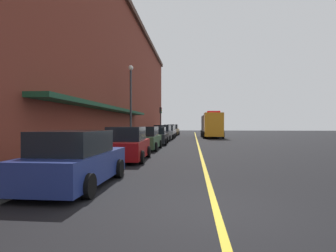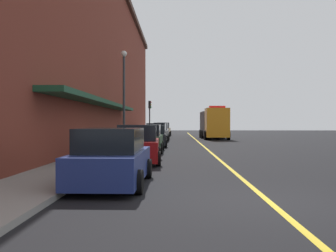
# 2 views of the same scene
# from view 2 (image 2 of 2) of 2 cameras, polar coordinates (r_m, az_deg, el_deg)

# --- Properties ---
(ground_plane) EXTENTS (112.00, 112.00, 0.00)m
(ground_plane) POSITION_cam_2_polar(r_m,az_deg,el_deg) (33.85, 4.86, -2.61)
(ground_plane) COLOR black
(sidewalk_left) EXTENTS (2.40, 70.00, 0.15)m
(sidewalk_left) POSITION_cam_2_polar(r_m,az_deg,el_deg) (34.02, -5.63, -2.47)
(sidewalk_left) COLOR gray
(sidewalk_left) RESTS_ON ground
(lane_center_stripe) EXTENTS (0.16, 70.00, 0.01)m
(lane_center_stripe) POSITION_cam_2_polar(r_m,az_deg,el_deg) (33.85, 4.86, -2.60)
(lane_center_stripe) COLOR gold
(lane_center_stripe) RESTS_ON ground
(brick_building_left) EXTENTS (12.23, 64.00, 15.18)m
(brick_building_left) POSITION_cam_2_polar(r_m,az_deg,el_deg) (34.93, -17.04, 9.97)
(brick_building_left) COLOR maroon
(brick_building_left) RESTS_ON ground
(parked_car_0) EXTENTS (2.14, 4.57, 1.68)m
(parked_car_0) POSITION_cam_2_polar(r_m,az_deg,el_deg) (11.13, -8.54, -4.93)
(parked_car_0) COLOR navy
(parked_car_0) RESTS_ON ground
(parked_car_1) EXTENTS (2.19, 4.43, 1.75)m
(parked_car_1) POSITION_cam_2_polar(r_m,az_deg,el_deg) (17.18, -4.54, -2.92)
(parked_car_1) COLOR maroon
(parked_car_1) RESTS_ON ground
(parked_car_2) EXTENTS (1.99, 4.63, 1.71)m
(parked_car_2) POSITION_cam_2_polar(r_m,az_deg,el_deg) (23.42, -3.14, -2.04)
(parked_car_2) COLOR #2D5133
(parked_car_2) RESTS_ON ground
(parked_car_3) EXTENTS (2.14, 4.85, 1.63)m
(parked_car_3) POSITION_cam_2_polar(r_m,az_deg,el_deg) (29.11, -2.15, -1.60)
(parked_car_3) COLOR black
(parked_car_3) RESTS_ON ground
(parked_car_4) EXTENTS (2.24, 4.72, 1.79)m
(parked_car_4) POSITION_cam_2_polar(r_m,az_deg,el_deg) (35.42, -1.72, -1.12)
(parked_car_4) COLOR #595B60
(parked_car_4) RESTS_ON ground
(parked_car_5) EXTENTS (2.01, 4.15, 1.72)m
(parked_car_5) POSITION_cam_2_polar(r_m,az_deg,el_deg) (40.69, -1.20, -0.95)
(parked_car_5) COLOR silver
(parked_car_5) RESTS_ON ground
(parked_car_6) EXTENTS (2.02, 4.55, 1.84)m
(parked_car_6) POSITION_cam_2_polar(r_m,az_deg,el_deg) (45.99, -1.10, -0.72)
(parked_car_6) COLOR silver
(parked_car_6) RESTS_ON ground
(parked_car_7) EXTENTS (2.15, 4.27, 1.86)m
(parked_car_7) POSITION_cam_2_polar(r_m,az_deg,el_deg) (51.54, -0.72, -0.58)
(parked_car_7) COLOR #A5844C
(parked_car_7) RESTS_ON ground
(utility_truck) EXTENTS (2.90, 8.16, 3.62)m
(utility_truck) POSITION_cam_2_polar(r_m,az_deg,el_deg) (42.89, 6.97, 0.35)
(utility_truck) COLOR orange
(utility_truck) RESTS_ON ground
(parking_meter_0) EXTENTS (0.14, 0.18, 1.33)m
(parking_meter_0) POSITION_cam_2_polar(r_m,az_deg,el_deg) (20.39, -7.79, -1.70)
(parking_meter_0) COLOR #4C4C51
(parking_meter_0) RESTS_ON sidewalk_left
(parking_meter_1) EXTENTS (0.14, 0.18, 1.33)m
(parking_meter_1) POSITION_cam_2_polar(r_m,az_deg,el_deg) (29.06, -5.10, -1.03)
(parking_meter_1) COLOR #4C4C51
(parking_meter_1) RESTS_ON sidewalk_left
(parking_meter_2) EXTENTS (0.14, 0.18, 1.33)m
(parking_meter_2) POSITION_cam_2_polar(r_m,az_deg,el_deg) (37.62, -3.67, -0.68)
(parking_meter_2) COLOR #4C4C51
(parking_meter_2) RESTS_ON sidewalk_left
(parking_meter_3) EXTENTS (0.14, 0.18, 1.33)m
(parking_meter_3) POSITION_cam_2_polar(r_m,az_deg,el_deg) (21.90, -7.16, -1.54)
(parking_meter_3) COLOR #4C4C51
(parking_meter_3) RESTS_ON sidewalk_left
(street_lamp_left) EXTENTS (0.44, 0.44, 6.94)m
(street_lamp_left) POSITION_cam_2_polar(r_m,az_deg,el_deg) (27.58, -6.73, 5.83)
(street_lamp_left) COLOR #33383D
(street_lamp_left) RESTS_ON sidewalk_left
(traffic_light_near) EXTENTS (0.38, 0.36, 4.30)m
(traffic_light_near) POSITION_cam_2_polar(r_m,az_deg,el_deg) (44.92, -2.80, 2.19)
(traffic_light_near) COLOR #232326
(traffic_light_near) RESTS_ON sidewalk_left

